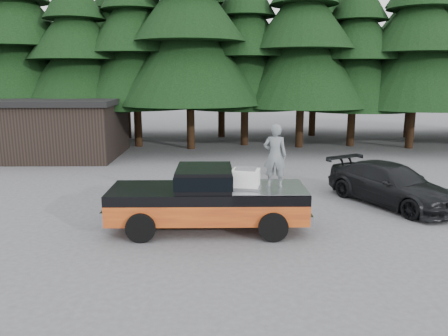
{
  "coord_description": "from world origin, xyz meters",
  "views": [
    {
      "loc": [
        0.69,
        -13.04,
        4.57
      ],
      "look_at": [
        0.89,
        0.0,
        1.8
      ],
      "focal_mm": 35.0,
      "sensor_mm": 36.0,
      "label": 1
    }
  ],
  "objects_px": {
    "pickup_truck": "(208,208)",
    "air_compressor": "(246,179)",
    "man_on_bed": "(275,156)",
    "parked_car": "(391,184)",
    "utility_building": "(48,127)"
  },
  "relations": [
    {
      "from": "parked_car",
      "to": "utility_building",
      "type": "bearing_deg",
      "value": 119.91
    },
    {
      "from": "parked_car",
      "to": "pickup_truck",
      "type": "bearing_deg",
      "value": 173.2
    },
    {
      "from": "pickup_truck",
      "to": "man_on_bed",
      "type": "height_order",
      "value": "man_on_bed"
    },
    {
      "from": "air_compressor",
      "to": "utility_building",
      "type": "distance_m",
      "value": 16.42
    },
    {
      "from": "pickup_truck",
      "to": "utility_building",
      "type": "distance_m",
      "value": 15.63
    },
    {
      "from": "man_on_bed",
      "to": "parked_car",
      "type": "xyz_separation_m",
      "value": [
        4.56,
        2.58,
        -1.54
      ]
    },
    {
      "from": "pickup_truck",
      "to": "air_compressor",
      "type": "relative_size",
      "value": 7.7
    },
    {
      "from": "parked_car",
      "to": "utility_building",
      "type": "distance_m",
      "value": 18.78
    },
    {
      "from": "man_on_bed",
      "to": "parked_car",
      "type": "height_order",
      "value": "man_on_bed"
    },
    {
      "from": "air_compressor",
      "to": "parked_car",
      "type": "distance_m",
      "value": 6.13
    },
    {
      "from": "pickup_truck",
      "to": "air_compressor",
      "type": "bearing_deg",
      "value": -7.47
    },
    {
      "from": "man_on_bed",
      "to": "air_compressor",
      "type": "bearing_deg",
      "value": 19.86
    },
    {
      "from": "pickup_truck",
      "to": "utility_building",
      "type": "height_order",
      "value": "utility_building"
    },
    {
      "from": "pickup_truck",
      "to": "man_on_bed",
      "type": "relative_size",
      "value": 3.2
    },
    {
      "from": "pickup_truck",
      "to": "air_compressor",
      "type": "xyz_separation_m",
      "value": [
        1.13,
        -0.15,
        0.93
      ]
    }
  ]
}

